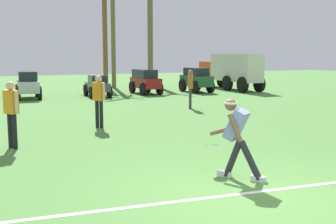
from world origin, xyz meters
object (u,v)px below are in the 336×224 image
parked_car_slot_e (145,81)px  parked_car_slot_c (28,84)px  frisbee_in_flight (211,145)px  teammate_deep (11,108)px  parked_car_slot_d (97,86)px  frisbee_thrower (237,134)px  box_truck (231,70)px  parked_car_slot_f (196,79)px  palm_tree_far_right (150,26)px  teammate_near_sideline (99,96)px  palm_tree_left_of_centre (104,29)px  palm_tree_right_of_centre (113,23)px  teammate_midfield (190,85)px

parked_car_slot_e → parked_car_slot_c: bearing=179.1°
frisbee_in_flight → teammate_deep: bearing=131.0°
parked_car_slot_c → parked_car_slot_d: parked_car_slot_c is taller
frisbee_thrower → parked_car_slot_c: size_ratio=0.57×
parked_car_slot_c → box_truck: 12.17m
parked_car_slot_f → parked_car_slot_e: bearing=173.2°
parked_car_slot_f → palm_tree_far_right: bearing=90.0°
teammate_near_sideline → palm_tree_far_right: 18.41m
teammate_deep → palm_tree_left_of_centre: (7.60, 17.72, 2.94)m
frisbee_thrower → parked_car_slot_f: 17.14m
parked_car_slot_e → palm_tree_far_right: size_ratio=0.32×
palm_tree_right_of_centre → parked_car_slot_f: bearing=-58.4°
palm_tree_left_of_centre → palm_tree_right_of_centre: bearing=-83.0°
palm_tree_right_of_centre → palm_tree_far_right: size_ratio=0.93×
palm_tree_left_of_centre → palm_tree_far_right: palm_tree_far_right is taller
frisbee_thrower → teammate_near_sideline: size_ratio=0.90×
frisbee_thrower → parked_car_slot_d: frisbee_thrower is taller
parked_car_slot_e → palm_tree_left_of_centre: bearing=93.6°
box_truck → palm_tree_right_of_centre: (-6.15, 4.52, 2.95)m
frisbee_thrower → palm_tree_left_of_centre: 22.55m
parked_car_slot_e → parked_car_slot_f: parked_car_slot_f is taller
parked_car_slot_e → box_truck: box_truck is taller
parked_car_slot_c → parked_car_slot_e: 6.24m
palm_tree_far_right → teammate_deep: bearing=-121.6°
palm_tree_right_of_centre → frisbee_in_flight: bearing=-102.9°
palm_tree_left_of_centre → parked_car_slot_c: bearing=-133.5°
parked_car_slot_e → palm_tree_right_of_centre: (-0.23, 4.95, 3.46)m
frisbee_thrower → parked_car_slot_f: size_ratio=0.60×
parked_car_slot_c → palm_tree_far_right: size_ratio=0.33×
frisbee_thrower → teammate_midfield: size_ratio=0.90×
frisbee_in_flight → palm_tree_left_of_centre: palm_tree_left_of_centre is taller
teammate_midfield → palm_tree_far_right: (3.86, 13.26, 3.21)m
teammate_deep → palm_tree_right_of_centre: (7.76, 16.41, 3.24)m
palm_tree_left_of_centre → palm_tree_right_of_centre: size_ratio=0.95×
box_truck → teammate_near_sideline: bearing=-138.4°
parked_car_slot_d → parked_car_slot_f: 5.90m
palm_tree_left_of_centre → frisbee_thrower: bearing=-101.0°
parked_car_slot_f → box_truck: box_truck is taller
parked_car_slot_d → palm_tree_right_of_centre: 7.03m
frisbee_thrower → teammate_near_sideline: (-0.73, 6.05, 0.15)m
parked_car_slot_c → palm_tree_right_of_centre: palm_tree_right_of_centre is taller
parked_car_slot_d → parked_car_slot_e: 2.91m
teammate_near_sideline → parked_car_slot_e: 11.04m
frisbee_in_flight → palm_tree_right_of_centre: palm_tree_right_of_centre is taller
teammate_deep → parked_car_slot_d: bearing=65.0°
frisbee_thrower → parked_car_slot_c: frisbee_thrower is taller
teammate_near_sideline → frisbee_thrower: bearing=-83.1°
box_truck → palm_tree_right_of_centre: 8.18m
teammate_near_sideline → palm_tree_left_of_centre: (5.00, 15.88, 2.94)m
box_truck → parked_car_slot_e: bearing=-175.9°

